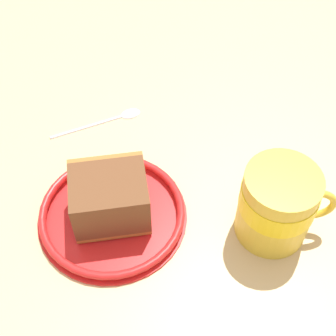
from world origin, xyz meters
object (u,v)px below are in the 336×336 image
Objects in this scene: tea_mug at (278,203)px; teaspoon at (115,117)px; cake_slice at (110,197)px; small_plate at (112,214)px.

teaspoon is at bearing 163.58° from tea_mug.
cake_slice is 17.32cm from teaspoon.
small_plate reaches higher than teaspoon.
cake_slice reaches higher than teaspoon.
small_plate is 1.58× the size of cake_slice.
tea_mug reaches higher than cake_slice.
small_plate is 1.72× the size of tea_mug.
small_plate is at bearing -158.61° from tea_mug.
small_plate is 3.19cm from cake_slice.
cake_slice is at bearing -159.38° from tea_mug.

